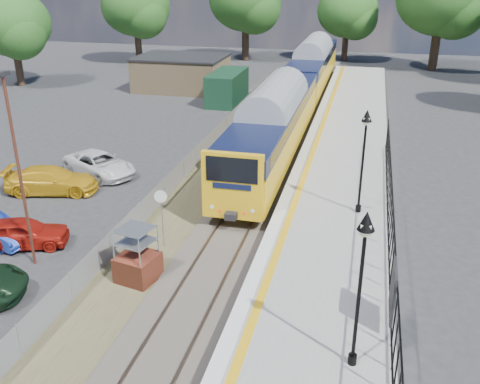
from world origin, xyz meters
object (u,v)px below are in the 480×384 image
(brick_plinth, at_px, (137,255))
(car_yellow, at_px, (51,180))
(carpark_lamp, at_px, (18,162))
(car_red, at_px, (22,233))
(car_white, at_px, (100,164))
(victorian_lamp_south, at_px, (363,255))
(train, at_px, (298,86))
(victorian_lamp_north, at_px, (365,138))
(speed_sign, at_px, (162,210))

(brick_plinth, distance_m, car_yellow, 10.31)
(carpark_lamp, distance_m, car_red, 4.02)
(car_yellow, distance_m, car_white, 3.13)
(car_red, bearing_deg, brick_plinth, -122.35)
(victorian_lamp_south, height_order, train, victorian_lamp_south)
(car_red, bearing_deg, car_white, -14.46)
(car_red, bearing_deg, train, -38.92)
(victorian_lamp_north, bearing_deg, train, 105.79)
(carpark_lamp, bearing_deg, train, 74.17)
(train, distance_m, car_red, 25.06)
(speed_sign, xyz_separation_m, carpark_lamp, (-4.52, -2.44, 2.54))
(brick_plinth, xyz_separation_m, car_yellow, (-7.76, 6.79, -0.38))
(car_white, bearing_deg, car_yellow, -176.82)
(victorian_lamp_south, relative_size, victorian_lamp_north, 1.00)
(victorian_lamp_south, height_order, speed_sign, victorian_lamp_south)
(train, bearing_deg, victorian_lamp_north, -74.21)
(victorian_lamp_south, xyz_separation_m, car_yellow, (-15.76, 10.64, -3.62))
(car_red, bearing_deg, victorian_lamp_north, -89.95)
(car_white, bearing_deg, victorian_lamp_south, -106.53)
(victorian_lamp_north, bearing_deg, car_yellow, 177.66)
(train, xyz_separation_m, speed_sign, (-2.50, -22.30, -0.59))
(victorian_lamp_north, distance_m, car_yellow, 15.98)
(victorian_lamp_south, distance_m, speed_sign, 10.59)
(victorian_lamp_south, bearing_deg, car_yellow, 145.98)
(speed_sign, distance_m, car_yellow, 8.88)
(train, height_order, car_yellow, train)
(brick_plinth, distance_m, speed_sign, 2.69)
(train, xyz_separation_m, car_yellow, (-10.26, -18.11, -1.66))
(victorian_lamp_north, bearing_deg, carpark_lamp, -154.07)
(victorian_lamp_south, bearing_deg, carpark_lamp, 162.22)
(victorian_lamp_north, relative_size, car_yellow, 0.98)
(victorian_lamp_north, height_order, car_white, victorian_lamp_north)
(speed_sign, distance_m, car_red, 6.02)
(victorian_lamp_south, bearing_deg, car_white, 137.07)
(victorian_lamp_south, bearing_deg, brick_plinth, 154.31)
(brick_plinth, relative_size, speed_sign, 0.85)
(car_yellow, relative_size, car_white, 1.02)
(brick_plinth, bearing_deg, speed_sign, 90.00)
(victorian_lamp_north, xyz_separation_m, car_white, (-14.32, 3.51, -3.66))
(train, distance_m, car_yellow, 20.88)
(carpark_lamp, distance_m, car_white, 10.37)
(victorian_lamp_south, relative_size, car_red, 1.22)
(carpark_lamp, bearing_deg, victorian_lamp_north, 25.93)
(speed_sign, height_order, car_yellow, speed_sign)
(victorian_lamp_north, distance_m, car_red, 14.87)
(victorian_lamp_north, distance_m, speed_sign, 8.94)
(carpark_lamp, bearing_deg, victorian_lamp_south, -17.78)
(carpark_lamp, xyz_separation_m, car_yellow, (-3.24, 6.62, -3.60))
(train, xyz_separation_m, car_white, (-9.02, -15.24, -1.70))
(carpark_lamp, height_order, car_yellow, carpark_lamp)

